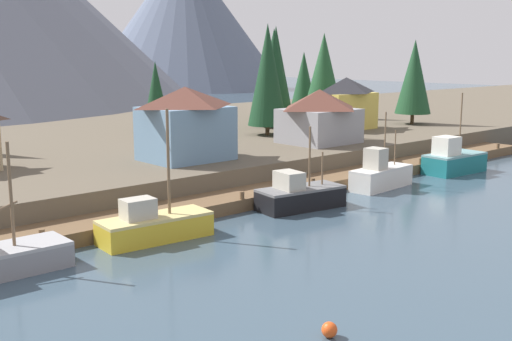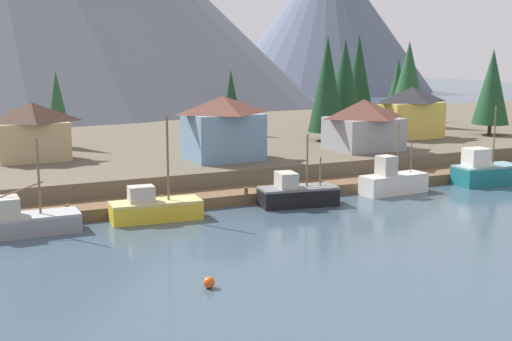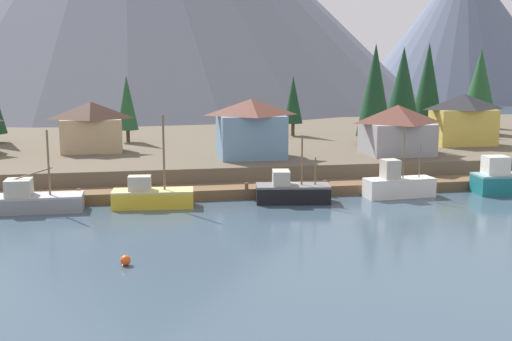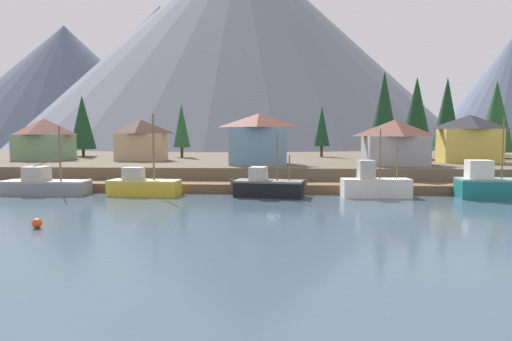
{
  "view_description": "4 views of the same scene",
  "coord_description": "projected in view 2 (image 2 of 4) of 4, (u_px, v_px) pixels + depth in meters",
  "views": [
    {
      "loc": [
        -34.72,
        -36.06,
        12.1
      ],
      "look_at": [
        -0.55,
        2.46,
        2.52
      ],
      "focal_mm": 44.13,
      "sensor_mm": 36.0,
      "label": 1
    },
    {
      "loc": [
        -30.04,
        -55.66,
        13.98
      ],
      "look_at": [
        -2.34,
        1.55,
        2.83
      ],
      "focal_mm": 48.57,
      "sensor_mm": 36.0,
      "label": 2
    },
    {
      "loc": [
        -14.4,
        -61.8,
        13.58
      ],
      "look_at": [
        -2.53,
        3.03,
        2.32
      ],
      "focal_mm": 45.69,
      "sensor_mm": 36.0,
      "label": 3
    },
    {
      "loc": [
        1.79,
        -49.96,
        6.62
      ],
      "look_at": [
        -1.45,
        1.66,
        2.43
      ],
      "focal_mm": 32.53,
      "sensor_mm": 36.0,
      "label": 4
    }
  ],
  "objects": [
    {
      "name": "mountain_far_ridge",
      "position": [
        328.0,
        18.0,
        235.18
      ],
      "size": [
        71.74,
        71.74,
        48.77
      ],
      "primitive_type": "cone",
      "color": "slate",
      "rests_on": "ground_plane"
    },
    {
      "name": "dock",
      "position": [
        276.0,
        192.0,
        66.33
      ],
      "size": [
        80.0,
        4.0,
        1.6
      ],
      "color": "brown",
      "rests_on": "ground_plane"
    },
    {
      "name": "house_tan",
      "position": [
        33.0,
        131.0,
        71.67
      ],
      "size": [
        7.46,
        4.39,
        6.11
      ],
      "color": "tan",
      "rests_on": "shoreline_bank"
    },
    {
      "name": "shoreline_bank",
      "position": [
        173.0,
        146.0,
        92.81
      ],
      "size": [
        400.0,
        56.0,
        2.5
      ],
      "primitive_type": "cube",
      "color": "brown",
      "rests_on": "ground_plane"
    },
    {
      "name": "conifer_back_left",
      "position": [
        345.0,
        82.0,
        94.54
      ],
      "size": [
        5.23,
        5.23,
        12.9
      ],
      "color": "#4C3823",
      "rests_on": "shoreline_bank"
    },
    {
      "name": "house_yellow",
      "position": [
        411.0,
        112.0,
        90.32
      ],
      "size": [
        8.25,
        4.62,
        6.66
      ],
      "color": "gold",
      "rests_on": "shoreline_bank"
    },
    {
      "name": "conifer_near_right",
      "position": [
        398.0,
        85.0,
        113.84
      ],
      "size": [
        3.95,
        3.95,
        10.01
      ],
      "color": "#4C3823",
      "rests_on": "shoreline_bank"
    },
    {
      "name": "conifer_mid_right",
      "position": [
        492.0,
        87.0,
        92.95
      ],
      "size": [
        4.9,
        4.9,
        11.54
      ],
      "color": "#4C3823",
      "rests_on": "shoreline_bank"
    },
    {
      "name": "fishing_boat_black",
      "position": [
        297.0,
        194.0,
        62.62
      ],
      "size": [
        7.38,
        3.89,
        6.5
      ],
      "rotation": [
        0.0,
        0.0,
        -0.15
      ],
      "color": "black",
      "rests_on": "ground_plane"
    },
    {
      "name": "ground_plane",
      "position": [
        206.0,
        172.0,
        82.47
      ],
      "size": [
        400.0,
        400.0,
        1.0
      ],
      "primitive_type": "cube",
      "color": "#384C5B"
    },
    {
      "name": "fishing_boat_teal",
      "position": [
        485.0,
        172.0,
        72.5
      ],
      "size": [
        7.21,
        3.5,
        8.2
      ],
      "rotation": [
        0.0,
        0.0,
        -0.06
      ],
      "color": "#196B70",
      "rests_on": "ground_plane"
    },
    {
      "name": "conifer_back_right",
      "position": [
        408.0,
        80.0,
        103.98
      ],
      "size": [
        5.88,
        5.88,
        12.71
      ],
      "color": "#4C3823",
      "rests_on": "shoreline_bank"
    },
    {
      "name": "conifer_near_left",
      "position": [
        327.0,
        84.0,
        87.0
      ],
      "size": [
        4.72,
        4.72,
        13.16
      ],
      "color": "#4C3823",
      "rests_on": "shoreline_bank"
    },
    {
      "name": "conifer_far_left",
      "position": [
        57.0,
        103.0,
        81.03
      ],
      "size": [
        2.91,
        2.91,
        9.01
      ],
      "color": "#4C3823",
      "rests_on": "shoreline_bank"
    },
    {
      "name": "house_blue",
      "position": [
        223.0,
        127.0,
        72.58
      ],
      "size": [
        7.7,
        6.35,
        6.69
      ],
      "color": "#6689A8",
      "rests_on": "shoreline_bank"
    },
    {
      "name": "fishing_boat_white",
      "position": [
        393.0,
        181.0,
        67.8
      ],
      "size": [
        7.15,
        2.87,
        6.96
      ],
      "rotation": [
        0.0,
        0.0,
        0.08
      ],
      "color": "silver",
      "rests_on": "ground_plane"
    },
    {
      "name": "fishing_boat_grey",
      "position": [
        16.0,
        222.0,
        52.63
      ],
      "size": [
        9.13,
        3.01,
        7.39
      ],
      "rotation": [
        0.0,
        0.0,
        -0.01
      ],
      "color": "gray",
      "rests_on": "ground_plane"
    },
    {
      "name": "house_grey",
      "position": [
        364.0,
        124.0,
        79.82
      ],
      "size": [
        7.81,
        6.91,
        5.83
      ],
      "color": "gray",
      "rests_on": "shoreline_bank"
    },
    {
      "name": "channel_buoy",
      "position": [
        209.0,
        282.0,
        41.01
      ],
      "size": [
        0.7,
        0.7,
        0.7
      ],
      "primitive_type": "sphere",
      "color": "#E04C19",
      "rests_on": "ground_plane"
    },
    {
      "name": "conifer_far_right",
      "position": [
        358.0,
        75.0,
        103.84
      ],
      "size": [
        4.71,
        4.71,
        13.65
      ],
      "color": "#4C3823",
      "rests_on": "shoreline_bank"
    },
    {
      "name": "conifer_centre",
      "position": [
        231.0,
        96.0,
        94.29
      ],
      "size": [
        2.81,
        2.81,
        8.73
      ],
      "color": "#4C3823",
      "rests_on": "shoreline_bank"
    },
    {
      "name": "fishing_boat_yellow",
      "position": [
        154.0,
        208.0,
        57.22
      ],
      "size": [
        7.65,
        3.26,
        8.61
      ],
      "rotation": [
        0.0,
        0.0,
        -0.08
      ],
      "color": "gold",
      "rests_on": "ground_plane"
    }
  ]
}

